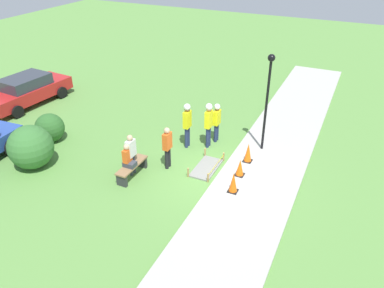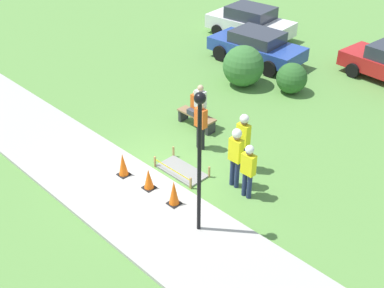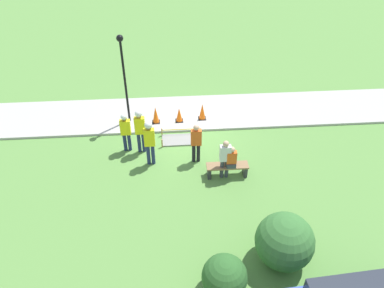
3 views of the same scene
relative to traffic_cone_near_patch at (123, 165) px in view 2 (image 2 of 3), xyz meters
name	(u,v)px [view 2 (image 2 of 3)]	position (x,y,z in m)	size (l,w,h in m)	color
ground_plane	(160,175)	(0.67, 0.85, -0.48)	(60.00, 60.00, 0.00)	#5B8E42
sidewalk	(122,194)	(0.67, -0.60, -0.43)	(28.00, 2.90, 0.10)	#ADAAA3
wet_concrete_patch	(182,171)	(1.04, 1.44, -0.44)	(1.63, 0.85, 0.38)	gray
traffic_cone_near_patch	(123,165)	(0.00, 0.00, 0.00)	(0.34, 0.34, 0.76)	black
traffic_cone_far_patch	(149,179)	(1.04, 0.11, -0.05)	(0.34, 0.34, 0.66)	black
traffic_cone_sidewalk_edge	(174,193)	(2.08, 0.14, 0.01)	(0.34, 0.34, 0.78)	black
park_bench	(197,118)	(-0.57, 3.74, -0.13)	(1.55, 0.44, 0.50)	#2D2D33
person_seated_on_bench	(195,104)	(-0.68, 3.79, 0.37)	(0.36, 0.44, 0.89)	#383D47
worker_supervisor	(243,137)	(2.26, 2.84, 0.72)	(0.40, 0.28, 1.96)	navy
worker_assistant	(248,167)	(3.22, 1.92, 0.55)	(0.40, 0.25, 1.74)	navy
worker_trainee	(236,152)	(2.64, 2.05, 0.72)	(0.40, 0.28, 1.96)	navy
bystander_in_orange_shirt	(201,123)	(0.51, 2.83, 0.49)	(0.40, 0.22, 1.71)	black
bystander_in_gray_shirt	(200,104)	(-0.45, 3.81, 0.46)	(0.40, 0.22, 1.66)	#383D47
lamppost_near	(199,145)	(3.27, -0.10, 2.21)	(0.28, 0.28, 3.97)	black
parked_car_blue	(257,46)	(-2.74, 9.86, 0.29)	(4.43, 2.33, 1.44)	#28479E
parked_car_white	(250,22)	(-5.01, 12.20, 0.32)	(4.54, 2.45, 1.57)	white
shrub_rounded_near	(292,78)	(0.22, 8.39, 0.14)	(1.24, 1.24, 1.24)	#2D6028
shrub_rounded_mid	(243,66)	(-1.61, 7.55, 0.37)	(1.69, 1.69, 1.69)	#387033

